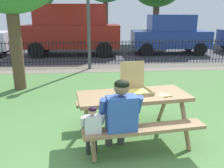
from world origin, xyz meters
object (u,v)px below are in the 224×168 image
Objects in this scene: pizza_box_open at (136,86)px; lamp_post_walkway at (88,3)px; adult_at_table at (120,114)px; parked_car_center at (72,29)px; parked_car_right at (170,34)px; pizza_slice_on_table at (165,95)px; child_at_table at (92,127)px; picnic_table_foreground at (133,104)px.

pizza_box_open is 5.58m from lamp_post_walkway.
parked_car_center is at bearing 97.75° from adult_at_table.
pizza_box_open is 0.14× the size of lamp_post_walkway.
lamp_post_walkway is at bearing -141.29° from parked_car_right.
lamp_post_walkway is at bearing -75.96° from parked_car_center.
parked_car_center reaches higher than adult_at_table.
parked_car_center is (-1.61, 8.66, 0.44)m from pizza_box_open.
pizza_box_open is at bearing -111.46° from parked_car_right.
pizza_slice_on_table is 9.38m from parked_car_right.
child_at_table is at bearing -89.65° from lamp_post_walkway.
pizza_box_open is at bearing 151.99° from pizza_slice_on_table.
parked_car_center reaches higher than pizza_box_open.
adult_at_table is at bearing -82.25° from parked_car_center.
parked_car_center is at bearing 104.04° from lamp_post_walkway.
child_at_table is at bearing -84.69° from parked_car_center.
picnic_table_foreground is at bearing -114.25° from pizza_box_open.
pizza_slice_on_table is 5.90m from lamp_post_walkway.
pizza_slice_on_table is (0.44, -0.23, -0.09)m from pizza_box_open.
parked_car_right is at bearing 68.50° from picnic_table_foreground.
adult_at_table is at bearing -117.08° from pizza_box_open.
picnic_table_foreground is 3.67× the size of pizza_box_open.
pizza_slice_on_table is at bearing 23.60° from child_at_table.
parked_car_center reaches higher than picnic_table_foreground.
parked_car_center reaches higher than child_at_table.
pizza_slice_on_table is at bearing -76.99° from parked_car_center.
adult_at_table is at bearing 11.12° from child_at_table.
child_at_table is 9.49m from parked_car_center.
adult_at_table is 0.25× the size of parked_car_center.
child_at_table is at bearing -134.59° from pizza_box_open.
pizza_box_open is at bearing 45.41° from child_at_table.
parked_car_center is at bearing 103.01° from pizza_slice_on_table.
parked_car_center is 5.03m from parked_car_right.
pizza_box_open is 0.78m from adult_at_table.
picnic_table_foreground is at bearing 42.24° from child_at_table.
pizza_slice_on_table is at bearing -28.01° from pizza_box_open.
pizza_slice_on_table is 0.91m from adult_at_table.
adult_at_table is 1.42× the size of child_at_table.
pizza_box_open is 1.11m from child_at_table.
lamp_post_walkway reaches higher than parked_car_right.
pizza_slice_on_table is 0.22× the size of adult_at_table.
parked_car_right reaches higher than pizza_box_open.
parked_car_center is at bearing 100.03° from picnic_table_foreground.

